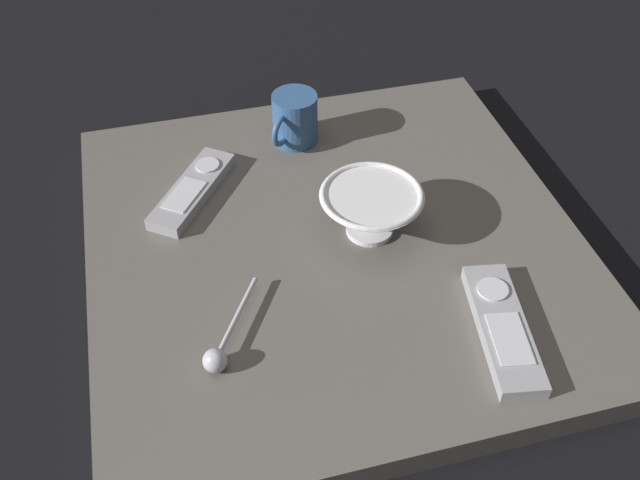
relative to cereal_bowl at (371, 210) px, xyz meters
The scene contains 7 objects.
ground_plane 0.09m from the cereal_bowl, behind, with size 6.00×6.00×0.00m, color black.
table 0.08m from the cereal_bowl, behind, with size 0.66×0.67×0.04m.
cereal_bowl is the anchor object (origin of this frame).
coffee_mug 0.24m from the cereal_bowl, 102.74° to the left, with size 0.08×0.09×0.08m.
teaspoon 0.29m from the cereal_bowl, 144.97° to the right, with size 0.08×0.13×0.03m.
tv_remote_near 0.23m from the cereal_bowl, 64.34° to the right, with size 0.09×0.20×0.02m.
tv_remote_far 0.27m from the cereal_bowl, 148.61° to the left, with size 0.14×0.17×0.02m.
Camera 1 is at (-0.19, -0.67, 0.71)m, focal length 39.96 mm.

